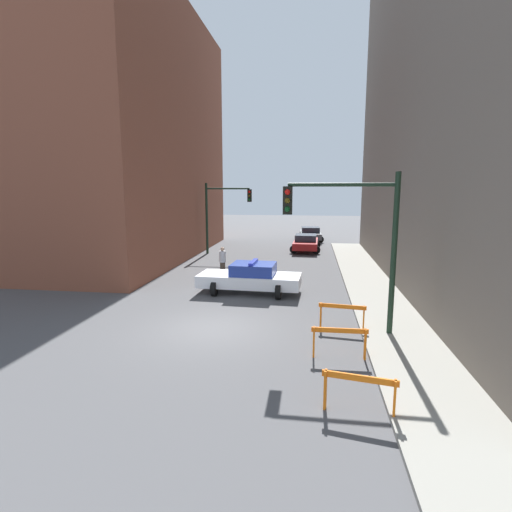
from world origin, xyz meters
The scene contains 12 objects.
ground_plane centered at (0.00, 0.00, 0.00)m, with size 120.00×120.00×0.00m, color #4C4C4F.
sidewalk_right centered at (6.20, 0.00, 0.06)m, with size 2.40×44.00×0.12m.
building_corner_left centered at (-12.00, 14.00, 8.45)m, with size 14.00×20.00×16.90m.
traffic_light_near centered at (4.73, 0.08, 3.53)m, with size 3.64×0.35×5.20m.
traffic_light_far centered at (-3.30, 15.76, 3.40)m, with size 3.44×0.35×5.20m.
police_car centered at (0.53, 4.93, 0.72)m, with size 4.78×2.50×1.52m.
parked_car_near centered at (2.86, 17.96, 0.67)m, with size 2.34×4.34×1.31m.
parked_car_mid centered at (3.18, 24.20, 0.67)m, with size 2.44×4.40×1.31m.
pedestrian_crossing centered at (-1.50, 8.08, 0.86)m, with size 0.51×0.51×1.66m.
barrier_front centered at (4.38, -4.79, 0.62)m, with size 1.58×0.44×0.90m.
barrier_mid centered at (4.15, -1.91, 0.62)m, with size 1.60×0.19×0.90m.
barrier_back centered at (4.39, 0.48, 0.62)m, with size 1.59×0.35×0.90m.
Camera 1 is at (3.29, -12.92, 4.80)m, focal length 28.00 mm.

